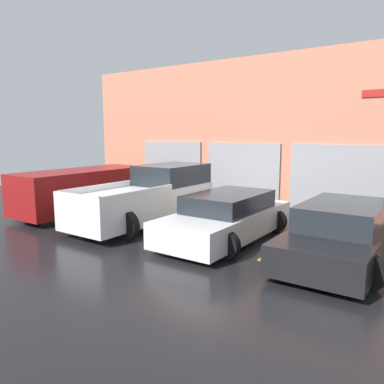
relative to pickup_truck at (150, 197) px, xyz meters
name	(u,v)px	position (x,y,z in m)	size (l,w,h in m)	color
ground_plane	(204,223)	(1.48, 0.88, -0.84)	(28.00, 28.00, 0.00)	black
shophouse_building	(252,136)	(1.47, 4.17, 1.92)	(15.67, 0.68, 5.61)	#D17A5B
pickup_truck	(150,197)	(0.00, 0.00, 0.00)	(2.40, 5.20, 1.80)	white
sedan_white	(227,217)	(2.96, -0.27, -0.24)	(2.26, 4.60, 1.26)	white
sedan_side	(342,233)	(5.92, -0.27, -0.22)	(2.30, 4.57, 1.31)	black
van_right	(82,189)	(-2.96, -0.29, 0.02)	(2.30, 4.85, 1.57)	maroon
parking_stripe_far_left	(58,208)	(-4.44, -0.30, -0.84)	(0.12, 2.20, 0.01)	gold
parking_stripe_left	(112,218)	(-1.48, -0.30, -0.84)	(0.12, 2.20, 0.01)	gold
parking_stripe_centre	(182,231)	(1.48, -0.30, -0.84)	(0.12, 2.20, 0.01)	gold
parking_stripe_right	(278,248)	(4.44, -0.30, -0.84)	(0.12, 2.20, 0.01)	gold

